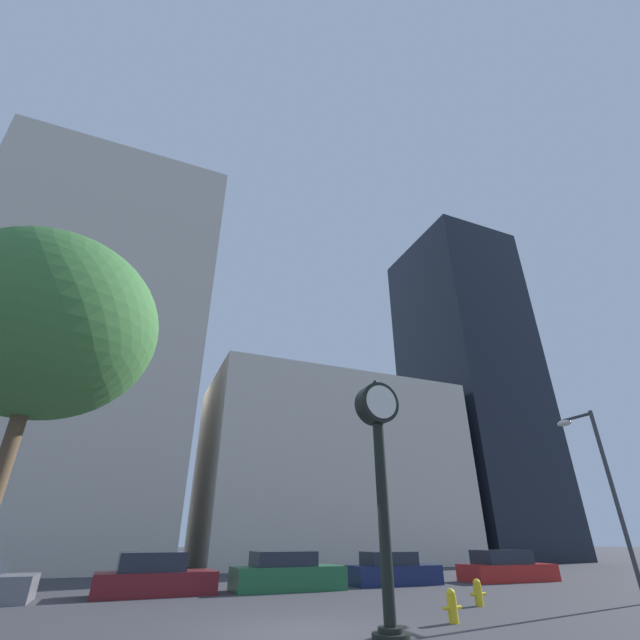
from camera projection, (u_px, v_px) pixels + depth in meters
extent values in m
plane|color=#38383D|center=(301.00, 633.00, 9.26)|extent=(200.00, 200.00, 0.00)
cube|color=beige|center=(89.00, 344.00, 32.86)|extent=(15.99, 12.00, 30.24)
cube|color=beige|center=(329.00, 470.00, 35.97)|extent=(20.63, 12.00, 13.83)
cube|color=black|center=(468.00, 382.00, 46.11)|extent=(10.16, 12.00, 33.71)
cylinder|color=black|center=(391.00, 637.00, 8.61)|extent=(0.78, 0.78, 0.12)
cylinder|color=black|center=(391.00, 630.00, 8.66)|extent=(0.52, 0.52, 0.10)
cylinder|color=black|center=(383.00, 516.00, 9.62)|extent=(0.26, 0.26, 4.12)
cylinder|color=black|center=(377.00, 404.00, 10.79)|extent=(1.02, 0.46, 1.02)
cylinder|color=white|center=(381.00, 402.00, 10.59)|extent=(0.84, 0.02, 0.84)
cylinder|color=white|center=(372.00, 407.00, 10.99)|extent=(0.84, 0.02, 0.84)
sphere|color=black|center=(375.00, 383.00, 11.05)|extent=(0.12, 0.12, 0.12)
cube|color=maroon|center=(155.00, 583.00, 15.36)|extent=(4.21, 2.02, 0.75)
cube|color=#232833|center=(152.00, 562.00, 15.60)|extent=(2.34, 1.74, 0.62)
cube|color=#236038|center=(288.00, 578.00, 16.84)|extent=(4.36, 1.88, 0.83)
cube|color=#232833|center=(283.00, 559.00, 17.07)|extent=(2.40, 1.65, 0.52)
cube|color=#19234C|center=(394.00, 575.00, 18.77)|extent=(4.06, 1.84, 0.76)
cube|color=#232833|center=(389.00, 558.00, 19.00)|extent=(2.25, 1.57, 0.53)
cube|color=red|center=(508.00, 573.00, 20.32)|extent=(4.63, 2.04, 0.72)
cube|color=#232833|center=(501.00, 557.00, 20.55)|extent=(2.58, 1.72, 0.59)
cylinder|color=yellow|center=(478.00, 595.00, 12.97)|extent=(0.24, 0.24, 0.56)
sphere|color=yellow|center=(477.00, 583.00, 13.12)|extent=(0.23, 0.23, 0.23)
cylinder|color=yellow|center=(473.00, 594.00, 12.92)|extent=(0.16, 0.08, 0.08)
cylinder|color=yellow|center=(483.00, 594.00, 13.05)|extent=(0.16, 0.08, 0.08)
cylinder|color=yellow|center=(453.00, 609.00, 10.38)|extent=(0.23, 0.23, 0.57)
sphere|color=yellow|center=(451.00, 594.00, 10.53)|extent=(0.22, 0.22, 0.22)
cylinder|color=yellow|center=(446.00, 608.00, 10.33)|extent=(0.15, 0.08, 0.08)
cylinder|color=yellow|center=(459.00, 607.00, 10.46)|extent=(0.15, 0.08, 0.08)
cylinder|color=#38383D|center=(616.00, 498.00, 14.70)|extent=(0.14, 0.14, 6.10)
cylinder|color=#38383D|center=(577.00, 417.00, 16.53)|extent=(0.11, 1.20, 0.11)
ellipsoid|color=silver|center=(564.00, 423.00, 16.98)|extent=(0.36, 0.60, 0.24)
ellipsoid|color=#3D7538|center=(49.00, 325.00, 7.75)|extent=(3.74, 3.74, 3.37)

